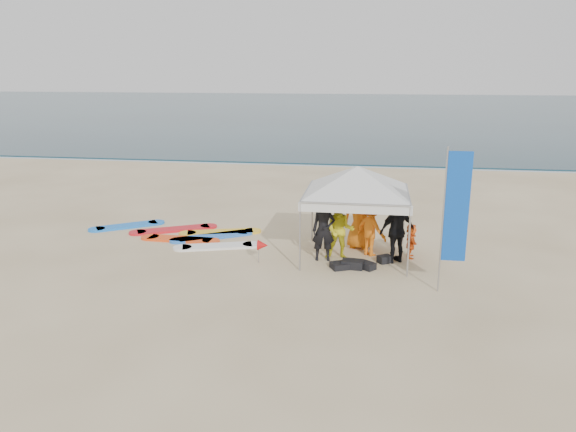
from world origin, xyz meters
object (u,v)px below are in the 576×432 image
(person_seated, at_px, (411,241))
(feather_flag, at_px, (455,209))
(person_black_b, at_px, (397,230))
(person_orange_b, at_px, (360,216))
(person_black_a, at_px, (324,230))
(surfboard_spread, at_px, (188,235))
(marker_pennant, at_px, (263,245))
(person_yellow, at_px, (340,230))
(canopy_tent, at_px, (358,166))
(person_orange_a, at_px, (371,228))

(person_seated, distance_m, feather_flag, 2.94)
(person_black_b, relative_size, person_seated, 1.84)
(person_orange_b, bearing_deg, feather_flag, 137.90)
(person_black_a, xyz_separation_m, surfboard_spread, (-4.41, 1.61, -0.81))
(feather_flag, height_order, marker_pennant, feather_flag)
(marker_pennant, bearing_deg, person_yellow, 18.28)
(canopy_tent, xyz_separation_m, feather_flag, (2.30, -2.25, -0.53))
(feather_flag, relative_size, marker_pennant, 5.37)
(person_orange_a, bearing_deg, person_black_a, 65.08)
(person_seated, distance_m, surfboard_spread, 6.87)
(person_orange_b, bearing_deg, person_black_b, 145.20)
(person_yellow, distance_m, canopy_tent, 1.80)
(canopy_tent, relative_size, marker_pennant, 6.07)
(feather_flag, relative_size, surfboard_spread, 0.62)
(person_black_a, height_order, person_yellow, person_black_a)
(person_orange_a, height_order, surfboard_spread, person_orange_a)
(person_black_a, distance_m, person_black_b, 1.97)
(person_yellow, bearing_deg, surfboard_spread, 162.36)
(person_black_a, distance_m, marker_pennant, 1.69)
(person_orange_b, height_order, person_seated, person_orange_b)
(person_orange_a, distance_m, canopy_tent, 1.83)
(person_orange_a, relative_size, feather_flag, 0.45)
(person_seated, bearing_deg, canopy_tent, 96.14)
(person_black_b, bearing_deg, canopy_tent, -46.76)
(canopy_tent, relative_size, surfboard_spread, 0.70)
(person_black_b, xyz_separation_m, canopy_tent, (-1.11, 0.31, 1.65))
(person_orange_b, relative_size, surfboard_spread, 0.35)
(marker_pennant, bearing_deg, person_black_a, 17.53)
(feather_flag, bearing_deg, person_black_a, 150.07)
(person_yellow, relative_size, canopy_tent, 0.42)
(person_black_b, distance_m, person_seated, 0.73)
(canopy_tent, height_order, marker_pennant, canopy_tent)
(person_yellow, xyz_separation_m, surfboard_spread, (-4.84, 1.44, -0.78))
(person_orange_b, height_order, canopy_tent, canopy_tent)
(person_yellow, xyz_separation_m, marker_pennant, (-2.02, -0.67, -0.32))
(surfboard_spread, bearing_deg, marker_pennant, -36.68)
(person_orange_a, height_order, marker_pennant, person_orange_a)
(person_black_a, relative_size, person_orange_a, 1.09)
(person_yellow, relative_size, person_orange_b, 0.83)
(person_orange_b, distance_m, person_seated, 1.64)
(marker_pennant, bearing_deg, person_black_b, 10.10)
(canopy_tent, bearing_deg, person_orange_a, 21.97)
(marker_pennant, xyz_separation_m, surfboard_spread, (-2.83, 2.11, -0.46))
(canopy_tent, bearing_deg, person_yellow, -146.26)
(person_black_a, distance_m, person_seated, 2.47)
(person_orange_a, distance_m, person_seated, 1.14)
(person_orange_a, relative_size, person_black_b, 0.87)
(person_black_b, relative_size, person_orange_b, 0.91)
(person_orange_b, relative_size, marker_pennant, 3.08)
(person_black_b, relative_size, surfboard_spread, 0.32)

